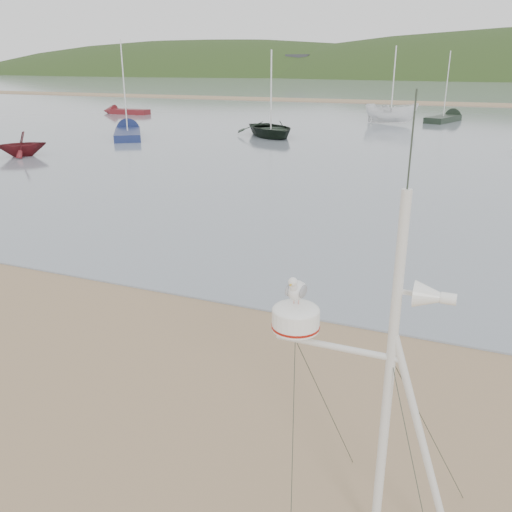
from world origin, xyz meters
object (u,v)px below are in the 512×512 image
at_px(sailboat_blue_near, 128,131).
at_px(boat_white, 392,96).
at_px(mast_rig, 376,453).
at_px(dinghy_red_far, 120,111).
at_px(boat_red, 20,133).
at_px(sailboat_dark_mid, 450,118).
at_px(boat_dark, 271,98).

bearing_deg(sailboat_blue_near, boat_white, 42.26).
relative_size(mast_rig, dinghy_red_far, 0.89).
bearing_deg(mast_rig, sailboat_blue_near, 129.24).
bearing_deg(boat_white, boat_red, 156.82).
bearing_deg(mast_rig, sailboat_dark_mid, 93.03).
relative_size(mast_rig, boat_red, 1.85).
xyz_separation_m(boat_white, sailboat_dark_mid, (4.52, 5.07, -2.06)).
bearing_deg(mast_rig, boat_dark, 113.02).
distance_m(boat_dark, boat_white, 13.65).
bearing_deg(boat_dark, sailboat_dark_mid, 15.21).
distance_m(sailboat_blue_near, dinghy_red_far, 17.93).
distance_m(boat_white, dinghy_red_far, 27.52).
bearing_deg(boat_white, boat_dark, 161.66).
bearing_deg(mast_rig, boat_red, 141.65).
distance_m(boat_red, dinghy_red_far, 27.05).
xyz_separation_m(boat_red, boat_white, (16.16, 25.34, 1.03)).
bearing_deg(sailboat_dark_mid, mast_rig, -86.97).
xyz_separation_m(boat_white, sailboat_blue_near, (-16.43, -14.93, -2.06)).
relative_size(boat_white, sailboat_dark_mid, 0.70).
height_order(boat_dark, boat_white, boat_dark).
bearing_deg(boat_white, sailboat_blue_near, 141.60).
relative_size(boat_red, dinghy_red_far, 0.48).
bearing_deg(dinghy_red_far, mast_rig, -51.21).
height_order(mast_rig, dinghy_red_far, mast_rig).
relative_size(boat_red, sailboat_blue_near, 0.37).
xyz_separation_m(boat_red, sailboat_blue_near, (-0.27, 10.42, -1.03)).
bearing_deg(mast_rig, boat_white, 99.23).
relative_size(boat_dark, boat_red, 2.07).
bearing_deg(sailboat_dark_mid, dinghy_red_far, -169.65).
relative_size(boat_dark, sailboat_dark_mid, 0.80).
xyz_separation_m(mast_rig, sailboat_dark_mid, (-2.59, 48.82, -0.85)).
height_order(boat_red, boat_white, boat_white).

